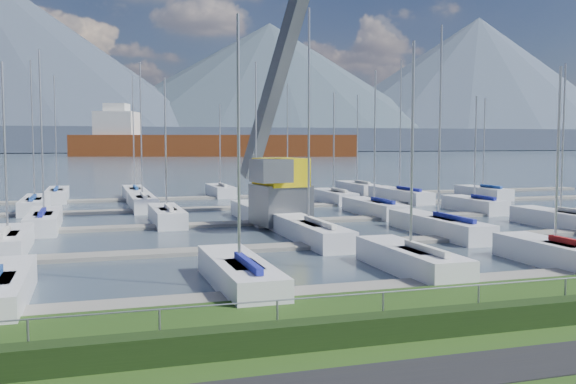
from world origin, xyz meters
name	(u,v)px	position (x,y,z in m)	size (l,w,h in m)	color
path	(478,368)	(0.00, -3.00, 0.01)	(160.00, 2.00, 0.04)	black
water	(112,155)	(0.00, 260.00, -0.40)	(800.00, 540.00, 0.20)	#3E4D5B
hedge	(423,324)	(0.00, -0.40, 0.35)	(80.00, 0.70, 0.70)	black
fence	(416,290)	(0.00, 0.00, 1.20)	(0.04, 0.04, 80.00)	gray
foothill	(107,140)	(0.00, 330.00, 6.00)	(900.00, 80.00, 12.00)	#3E475A
mountains	(115,75)	(7.35, 404.62, 46.68)	(1190.00, 360.00, 115.00)	#475369
docks	(226,224)	(0.00, 26.00, -0.22)	(90.00, 41.60, 0.25)	gray
crane	(282,141)	(3.66, 25.22, 5.33)	(6.48, 13.21, 22.35)	#55575C
cargo_ship_mid	(203,146)	(31.32, 220.04, 3.51)	(103.54, 49.31, 21.50)	brown
sailboat_fleet	(159,141)	(-3.91, 29.46, 5.30)	(75.16, 48.88, 13.35)	silver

